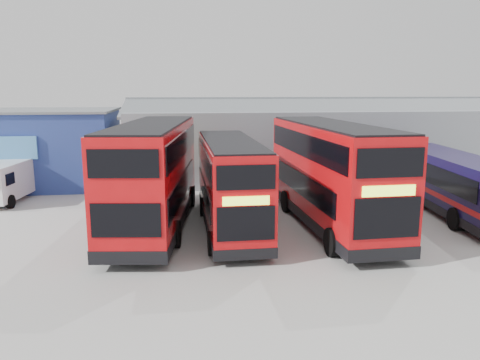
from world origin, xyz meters
TOP-DOWN VIEW (x-y plane):
  - ground_plane at (0.00, 0.00)m, footprint 120.00×120.00m
  - office_block at (-14.00, 17.99)m, footprint 12.30×8.32m
  - maintenance_shed at (8.00, 20.00)m, footprint 30.50×12.00m
  - double_decker_left at (-4.73, 6.16)m, footprint 4.23×11.93m
  - double_decker_centre at (-1.23, 5.37)m, footprint 2.57×9.99m
  - double_decker_right at (3.52, 5.26)m, footprint 3.23×11.72m
  - single_decker_blue at (10.71, 6.85)m, footprint 3.87×11.63m
  - panel_van at (-13.59, 12.80)m, footprint 2.84×5.56m

SIDE VIEW (x-z plane):
  - ground_plane at x=0.00m, z-range 0.00..0.00m
  - panel_van at x=-13.59m, z-range 0.14..2.46m
  - single_decker_blue at x=10.71m, z-range -0.01..3.08m
  - double_decker_centre at x=-1.23m, z-range -0.01..4.20m
  - double_decker_right at x=3.52m, z-range -0.01..4.91m
  - double_decker_left at x=-4.73m, z-range -0.01..4.93m
  - office_block at x=-14.00m, z-range 0.02..5.14m
  - maintenance_shed at x=8.00m, z-range -0.34..5.55m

